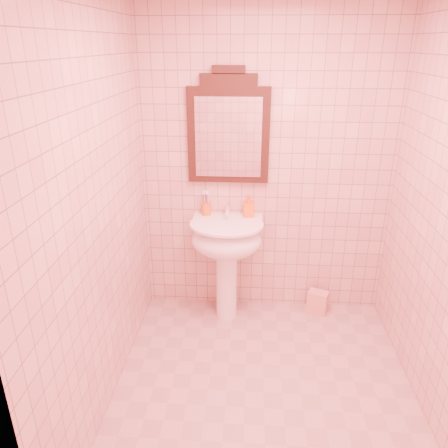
# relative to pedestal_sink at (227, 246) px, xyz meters

# --- Properties ---
(floor) EXTENTS (2.20, 2.20, 0.00)m
(floor) POSITION_rel_pedestal_sink_xyz_m (0.30, -0.87, -0.66)
(floor) COLOR tan
(floor) RESTS_ON ground
(back_wall) EXTENTS (2.00, 0.02, 2.50)m
(back_wall) POSITION_rel_pedestal_sink_xyz_m (0.30, 0.23, 0.59)
(back_wall) COLOR #DBAD99
(back_wall) RESTS_ON floor
(pedestal_sink) EXTENTS (0.58, 0.58, 0.86)m
(pedestal_sink) POSITION_rel_pedestal_sink_xyz_m (0.00, 0.00, 0.00)
(pedestal_sink) COLOR white
(pedestal_sink) RESTS_ON floor
(faucet) EXTENTS (0.04, 0.16, 0.11)m
(faucet) POSITION_rel_pedestal_sink_xyz_m (0.00, 0.14, 0.26)
(faucet) COLOR white
(faucet) RESTS_ON pedestal_sink
(mirror) EXTENTS (0.63, 0.06, 0.88)m
(mirror) POSITION_rel_pedestal_sink_xyz_m (0.00, 0.20, 0.89)
(mirror) COLOR black
(mirror) RESTS_ON back_wall
(toothbrush_cup) EXTENTS (0.08, 0.08, 0.18)m
(toothbrush_cup) POSITION_rel_pedestal_sink_xyz_m (-0.18, 0.17, 0.25)
(toothbrush_cup) COLOR orange
(toothbrush_cup) RESTS_ON pedestal_sink
(soap_dispenser) EXTENTS (0.09, 0.10, 0.18)m
(soap_dispenser) POSITION_rel_pedestal_sink_xyz_m (0.17, 0.16, 0.29)
(soap_dispenser) COLOR orange
(soap_dispenser) RESTS_ON pedestal_sink
(towel) EXTENTS (0.19, 0.16, 0.20)m
(towel) POSITION_rel_pedestal_sink_xyz_m (0.78, 0.11, -0.56)
(towel) COLOR #E4A686
(towel) RESTS_ON floor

